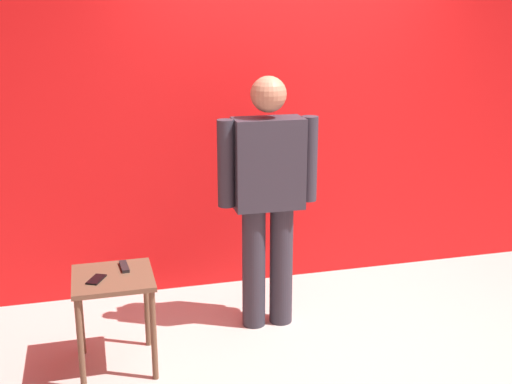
# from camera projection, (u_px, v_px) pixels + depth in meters

# --- Properties ---
(ground_plane) EXTENTS (12.00, 12.00, 0.00)m
(ground_plane) POSITION_uv_depth(u_px,v_px,m) (351.00, 357.00, 4.10)
(ground_plane) COLOR #B7B2A8
(back_wall_red) EXTENTS (6.22, 0.12, 2.97)m
(back_wall_red) POSITION_uv_depth(u_px,v_px,m) (288.00, 97.00, 4.99)
(back_wall_red) COLOR red
(back_wall_red) RESTS_ON ground_plane
(standing_person) EXTENTS (0.68, 0.25, 1.73)m
(standing_person) POSITION_uv_depth(u_px,v_px,m) (268.00, 191.00, 4.28)
(standing_person) COLOR #2D2D38
(standing_person) RESTS_ON ground_plane
(side_table) EXTENTS (0.48, 0.48, 0.61)m
(side_table) POSITION_uv_depth(u_px,v_px,m) (114.00, 292.00, 3.86)
(side_table) COLOR brown
(side_table) RESTS_ON ground_plane
(cell_phone) EXTENTS (0.13, 0.16, 0.01)m
(cell_phone) POSITION_uv_depth(u_px,v_px,m) (96.00, 279.00, 3.77)
(cell_phone) COLOR black
(cell_phone) RESTS_ON side_table
(tv_remote) EXTENTS (0.06, 0.17, 0.02)m
(tv_remote) POSITION_uv_depth(u_px,v_px,m) (124.00, 267.00, 3.94)
(tv_remote) COLOR black
(tv_remote) RESTS_ON side_table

